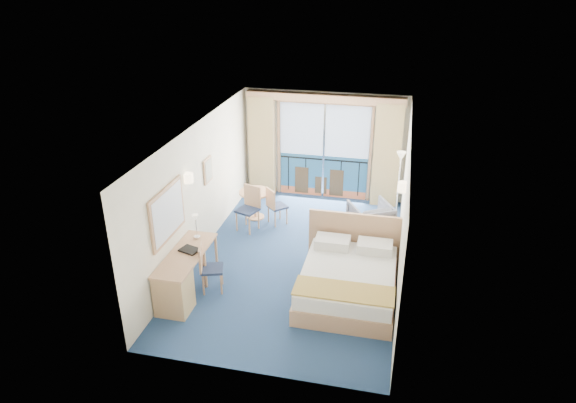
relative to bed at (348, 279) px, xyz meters
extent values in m
plane|color=navy|center=(-1.15, 0.98, -0.32)|extent=(6.50, 6.50, 0.00)
cube|color=white|center=(-1.15, 4.24, 1.03)|extent=(4.00, 0.02, 2.70)
cube|color=white|center=(-1.15, -2.28, 1.03)|extent=(4.00, 0.02, 2.70)
cube|color=white|center=(-3.16, 0.98, 1.03)|extent=(0.02, 6.50, 2.70)
cube|color=white|center=(0.86, 0.98, 1.03)|extent=(0.02, 6.50, 2.70)
cube|color=white|center=(-1.15, 0.98, 2.39)|extent=(4.00, 6.50, 0.02)
cube|color=navy|center=(-1.15, 4.20, 0.24)|extent=(2.20, 0.02, 1.08)
cube|color=#A4B7D7|center=(-1.15, 4.20, 1.44)|extent=(2.20, 0.02, 1.32)
cube|color=#994C2F|center=(-1.15, 4.19, -0.22)|extent=(2.20, 0.02, 0.20)
cube|color=black|center=(-1.15, 4.19, 0.68)|extent=(2.20, 0.02, 0.04)
cube|color=tan|center=(-1.15, 4.19, 2.14)|extent=(2.36, 0.03, 0.12)
cube|color=tan|center=(-2.30, 4.19, 0.88)|extent=(0.06, 0.03, 2.40)
cube|color=tan|center=(0.00, 4.19, 0.88)|extent=(0.06, 0.03, 2.40)
cube|color=silver|center=(-1.15, 4.18, 0.88)|extent=(0.05, 0.02, 2.40)
cube|color=#3A2B1A|center=(-0.80, 4.19, 0.08)|extent=(0.35, 0.02, 0.70)
cube|color=#3A2B1A|center=(-1.70, 4.19, 0.08)|extent=(0.35, 0.02, 0.70)
cube|color=#3A2B1A|center=(-1.20, 4.19, -0.02)|extent=(0.30, 0.02, 0.45)
cube|color=black|center=(-2.05, 4.19, 0.23)|extent=(0.02, 0.01, 0.90)
cube|color=black|center=(-1.60, 4.19, 0.23)|extent=(0.03, 0.01, 0.90)
cube|color=black|center=(-1.15, 4.19, 0.23)|extent=(0.03, 0.01, 0.90)
cube|color=black|center=(-0.70, 4.19, 0.23)|extent=(0.03, 0.01, 0.90)
cube|color=black|center=(-0.25, 4.19, 0.23)|extent=(0.02, 0.01, 0.90)
cube|color=tan|center=(-2.70, 4.05, 0.95)|extent=(0.65, 0.22, 2.55)
cube|color=tan|center=(0.40, 4.05, 0.95)|extent=(0.65, 0.22, 2.55)
cube|color=tan|center=(-1.15, 4.08, 2.26)|extent=(3.80, 0.25, 0.18)
cube|color=tan|center=(-3.12, -0.52, 1.23)|extent=(0.04, 1.25, 0.95)
cube|color=silver|center=(-3.10, -0.52, 1.23)|extent=(0.01, 1.12, 0.82)
cube|color=tan|center=(-3.12, 1.43, 1.28)|extent=(0.03, 0.42, 0.52)
cube|color=gray|center=(-3.10, 1.43, 1.28)|extent=(0.01, 0.34, 0.44)
cylinder|color=beige|center=(-3.09, 0.38, 1.53)|extent=(0.18, 0.18, 0.18)
cylinder|color=beige|center=(0.79, 0.83, 1.53)|extent=(0.18, 0.18, 0.18)
cube|color=tan|center=(0.00, -0.09, -0.16)|extent=(1.67, 2.08, 0.31)
cube|color=white|center=(0.00, -0.09, 0.12)|extent=(1.60, 2.02, 0.26)
cube|color=tan|center=(0.00, -0.77, 0.27)|extent=(1.65, 0.57, 0.03)
cube|color=white|center=(-0.40, 0.66, 0.35)|extent=(0.65, 0.42, 0.19)
cube|color=white|center=(0.40, 0.66, 0.35)|extent=(0.65, 0.42, 0.19)
cube|color=tan|center=(0.00, 1.00, 0.25)|extent=(1.82, 0.06, 1.15)
cube|color=tan|center=(0.61, 1.30, -0.03)|extent=(0.45, 0.43, 0.58)
cube|color=silver|center=(0.56, 1.28, 0.30)|extent=(0.19, 0.15, 0.08)
imported|color=#4B4F5B|center=(0.20, 2.33, 0.06)|extent=(1.13, 1.14, 0.77)
cylinder|color=silver|center=(0.73, 3.23, -0.31)|extent=(0.23, 0.23, 0.03)
cylinder|color=silver|center=(0.73, 3.23, 0.47)|extent=(0.03, 0.03, 1.58)
cone|color=white|center=(0.73, 3.23, 1.26)|extent=(0.21, 0.21, 0.19)
cube|color=tan|center=(-2.84, -0.56, 0.46)|extent=(0.59, 1.70, 0.04)
cube|color=tan|center=(-2.84, -1.14, 0.06)|extent=(0.55, 0.51, 0.76)
cylinder|color=tan|center=(-3.10, -0.35, 0.06)|extent=(0.05, 0.05, 0.76)
cylinder|color=tan|center=(-2.58, -0.35, 0.06)|extent=(0.05, 0.05, 0.76)
cylinder|color=tan|center=(-3.10, 0.24, 0.06)|extent=(0.05, 0.05, 0.76)
cylinder|color=tan|center=(-2.58, 0.24, 0.06)|extent=(0.05, 0.05, 0.76)
cube|color=#1E2947|center=(-2.43, -0.39, 0.12)|extent=(0.50, 0.50, 0.05)
cube|color=tan|center=(-2.61, -0.45, 0.37)|extent=(0.15, 0.39, 0.47)
cylinder|color=tan|center=(-2.23, -0.50, -0.11)|extent=(0.03, 0.03, 0.42)
cylinder|color=tan|center=(-2.33, -0.19, -0.11)|extent=(0.03, 0.03, 0.42)
cylinder|color=tan|center=(-2.53, -0.59, -0.11)|extent=(0.03, 0.03, 0.42)
cylinder|color=tan|center=(-2.63, -0.29, -0.11)|extent=(0.03, 0.03, 0.42)
cube|color=black|center=(-2.81, -0.44, 0.49)|extent=(0.40, 0.34, 0.03)
cylinder|color=silver|center=(-2.86, 0.02, 0.51)|extent=(0.12, 0.12, 0.02)
cylinder|color=silver|center=(-2.86, 0.02, 0.71)|extent=(0.02, 0.02, 0.42)
cone|color=white|center=(-2.86, 0.02, 0.91)|extent=(0.11, 0.11, 0.10)
cylinder|color=tan|center=(-2.49, 2.62, 0.33)|extent=(0.74, 0.74, 0.04)
cylinder|color=tan|center=(-2.49, 2.62, 0.00)|extent=(0.07, 0.07, 0.65)
cylinder|color=tan|center=(-2.49, 2.62, -0.31)|extent=(0.41, 0.41, 0.03)
cube|color=#1E2947|center=(-1.91, 2.46, 0.10)|extent=(0.54, 0.54, 0.05)
cube|color=tan|center=(-2.04, 2.33, 0.34)|extent=(0.29, 0.30, 0.45)
cylinder|color=tan|center=(-1.69, 2.45, -0.12)|extent=(0.03, 0.03, 0.41)
cylinder|color=tan|center=(-1.91, 2.67, -0.12)|extent=(0.03, 0.03, 0.41)
cylinder|color=tan|center=(-1.92, 2.24, -0.12)|extent=(0.03, 0.03, 0.41)
cylinder|color=tan|center=(-2.13, 2.46, -0.12)|extent=(0.03, 0.03, 0.41)
cube|color=#1E2947|center=(-2.49, 1.99, 0.16)|extent=(0.55, 0.55, 0.05)
cube|color=tan|center=(-2.42, 2.19, 0.43)|extent=(0.42, 0.18, 0.51)
cylinder|color=tan|center=(-2.71, 1.88, -0.09)|extent=(0.04, 0.04, 0.46)
cylinder|color=tan|center=(-2.38, 1.77, -0.09)|extent=(0.04, 0.04, 0.46)
cylinder|color=tan|center=(-2.60, 2.21, -0.09)|extent=(0.04, 0.04, 0.46)
cylinder|color=tan|center=(-2.27, 2.10, -0.09)|extent=(0.04, 0.04, 0.46)
camera|label=1|loc=(0.65, -7.78, 5.13)|focal=32.00mm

